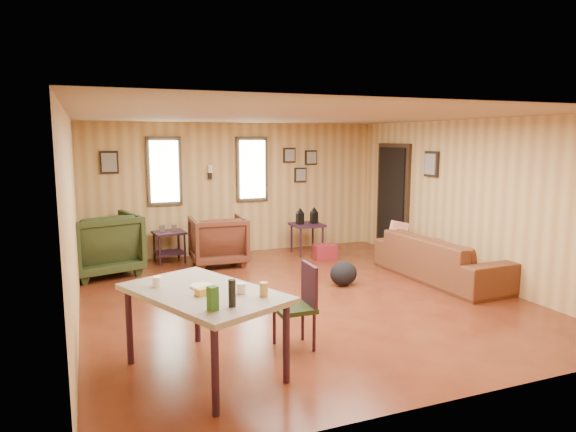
% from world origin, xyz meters
% --- Properties ---
extents(room, '(5.54, 6.04, 2.44)m').
position_xyz_m(room, '(0.17, 0.27, 1.21)').
color(room, maroon).
rests_on(room, ground).
extents(sofa, '(0.76, 2.30, 0.89)m').
position_xyz_m(sofa, '(2.34, 0.02, 0.45)').
color(sofa, brown).
rests_on(sofa, ground).
extents(recliner_brown, '(0.93, 0.88, 0.91)m').
position_xyz_m(recliner_brown, '(-0.56, 2.18, 0.46)').
color(recliner_brown, '#502618').
rests_on(recliner_brown, ground).
extents(recliner_green, '(1.26, 1.21, 1.07)m').
position_xyz_m(recliner_green, '(-2.41, 2.21, 0.53)').
color(recliner_green, '#273216').
rests_on(recliner_green, ground).
extents(end_table, '(0.56, 0.52, 0.66)m').
position_xyz_m(end_table, '(-1.30, 2.66, 0.37)').
color(end_table, '#321627').
rests_on(end_table, ground).
extents(side_table, '(0.54, 0.54, 0.87)m').
position_xyz_m(side_table, '(1.16, 2.38, 0.59)').
color(side_table, '#321627').
rests_on(side_table, ground).
extents(cooler, '(0.41, 0.32, 0.27)m').
position_xyz_m(cooler, '(1.27, 1.83, 0.14)').
color(cooler, maroon).
rests_on(cooler, ground).
extents(backpack, '(0.47, 0.40, 0.35)m').
position_xyz_m(backpack, '(0.82, 0.28, 0.18)').
color(backpack, black).
rests_on(backpack, ground).
extents(sofa_pillows, '(0.50, 1.77, 0.36)m').
position_xyz_m(sofa_pillows, '(2.24, 0.26, 0.50)').
color(sofa_pillows, brown).
rests_on(sofa_pillows, sofa).
extents(dining_table, '(1.44, 1.76, 1.00)m').
position_xyz_m(dining_table, '(-1.66, -1.77, 0.71)').
color(dining_table, gray).
rests_on(dining_table, ground).
extents(dining_chair, '(0.40, 0.40, 0.86)m').
position_xyz_m(dining_chair, '(-0.64, -1.53, 0.48)').
color(dining_chair, '#273216').
rests_on(dining_chair, ground).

